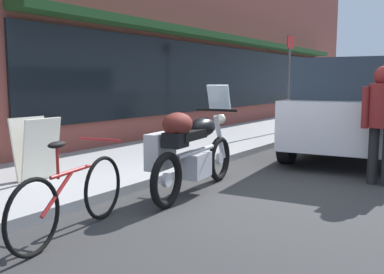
{
  "coord_description": "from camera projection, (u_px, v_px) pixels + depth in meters",
  "views": [
    {
      "loc": [
        -4.81,
        -2.34,
        1.45
      ],
      "look_at": [
        -0.02,
        0.87,
        0.7
      ],
      "focal_mm": 40.09,
      "sensor_mm": 36.0,
      "label": 1
    }
  ],
  "objects": [
    {
      "name": "ground_plane",
      "position": [
        250.0,
        196.0,
        5.44
      ],
      "size": [
        80.0,
        80.0,
        0.0
      ],
      "primitive_type": "plane",
      "color": "#323232"
    },
    {
      "name": "storefront_building",
      "position": [
        231.0,
        28.0,
        13.16
      ],
      "size": [
        22.11,
        0.9,
        6.26
      ],
      "color": "brown",
      "rests_on": "ground_plane"
    },
    {
      "name": "sidewalk_curb",
      "position": [
        297.0,
        123.0,
        14.32
      ],
      "size": [
        30.0,
        2.68,
        0.12
      ],
      "color": "#A0A0A0",
      "rests_on": "ground_plane"
    },
    {
      "name": "touring_motorcycle",
      "position": [
        189.0,
        148.0,
        5.45
      ],
      "size": [
        2.17,
        0.63,
        1.4
      ],
      "color": "black",
      "rests_on": "ground_plane"
    },
    {
      "name": "parked_bicycle",
      "position": [
        72.0,
        197.0,
        4.02
      ],
      "size": [
        1.7,
        0.57,
        0.93
      ],
      "color": "black",
      "rests_on": "ground_plane"
    },
    {
      "name": "parked_minivan",
      "position": [
        358.0,
        107.0,
        8.28
      ],
      "size": [
        4.72,
        2.5,
        1.83
      ],
      "color": "silver",
      "rests_on": "ground_plane"
    },
    {
      "name": "pedestrian_walking",
      "position": [
        383.0,
        111.0,
        5.9
      ],
      "size": [
        0.5,
        0.52,
        1.66
      ],
      "color": "black",
      "rests_on": "ground_plane"
    },
    {
      "name": "sandwich_board_sign",
      "position": [
        36.0,
        149.0,
        5.79
      ],
      "size": [
        0.55,
        0.4,
        0.84
      ],
      "color": "silver",
      "rests_on": "sidewalk_curb"
    },
    {
      "name": "parking_sign_pole",
      "position": [
        289.0,
        75.0,
        11.4
      ],
      "size": [
        0.44,
        0.07,
        2.55
      ],
      "color": "#59595B",
      "rests_on": "sidewalk_curb"
    }
  ]
}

